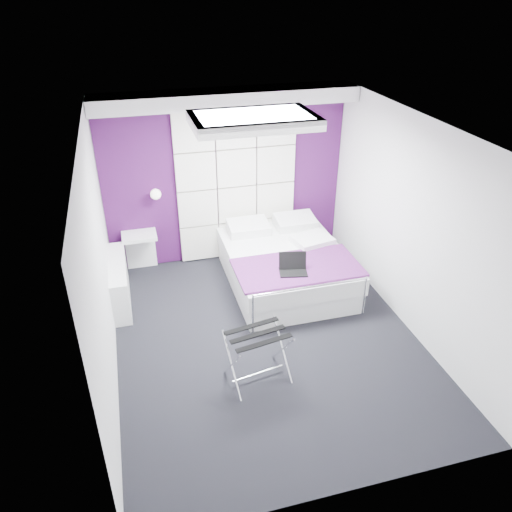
{
  "coord_description": "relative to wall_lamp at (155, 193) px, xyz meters",
  "views": [
    {
      "loc": [
        -1.4,
        -4.66,
        3.93
      ],
      "look_at": [
        -0.04,
        0.35,
        0.98
      ],
      "focal_mm": 35.0,
      "sensor_mm": 36.0,
      "label": 1
    }
  ],
  "objects": [
    {
      "name": "nightstand",
      "position": [
        -0.3,
        -0.04,
        -0.61
      ],
      "size": [
        0.5,
        0.39,
        0.06
      ],
      "primitive_type": "cube",
      "color": "white",
      "rests_on": "wall_back"
    },
    {
      "name": "ceiling",
      "position": [
        1.05,
        -2.06,
        1.38
      ],
      "size": [
        4.4,
        4.4,
        0.0
      ],
      "primitive_type": "plane",
      "rotation": [
        3.14,
        0.0,
        0.0
      ],
      "color": "white",
      "rests_on": "wall_back"
    },
    {
      "name": "radiator",
      "position": [
        -0.64,
        -0.76,
        -0.92
      ],
      "size": [
        0.22,
        1.2,
        0.6
      ],
      "primitive_type": "cube",
      "color": "white",
      "rests_on": "floor"
    },
    {
      "name": "bed",
      "position": [
        1.66,
        -0.92,
        -0.92
      ],
      "size": [
        1.65,
        1.99,
        0.7
      ],
      "color": "white",
      "rests_on": "floor"
    },
    {
      "name": "wall_right",
      "position": [
        2.85,
        -2.06,
        0.08
      ],
      "size": [
        0.0,
        4.4,
        4.4
      ],
      "primitive_type": "plane",
      "rotation": [
        1.57,
        0.0,
        -1.57
      ],
      "color": "white",
      "rests_on": "floor"
    },
    {
      "name": "luggage_rack",
      "position": [
        0.76,
        -2.71,
        -0.91
      ],
      "size": [
        0.63,
        0.47,
        0.62
      ],
      "rotation": [
        0.0,
        0.0,
        0.17
      ],
      "color": "silver",
      "rests_on": "floor"
    },
    {
      "name": "wall_back",
      "position": [
        1.05,
        0.14,
        0.08
      ],
      "size": [
        3.6,
        0.0,
        3.6
      ],
      "primitive_type": "plane",
      "rotation": [
        1.57,
        0.0,
        0.0
      ],
      "color": "white",
      "rests_on": "floor"
    },
    {
      "name": "soffit",
      "position": [
        1.05,
        -0.11,
        1.28
      ],
      "size": [
        3.58,
        0.5,
        0.2
      ],
      "primitive_type": "cube",
      "color": "white",
      "rests_on": "wall_back"
    },
    {
      "name": "laptop",
      "position": [
        1.55,
        -1.5,
        -0.6
      ],
      "size": [
        0.35,
        0.25,
        0.25
      ],
      "rotation": [
        0.0,
        0.0,
        -0.2
      ],
      "color": "black",
      "rests_on": "bed"
    },
    {
      "name": "floor",
      "position": [
        1.05,
        -2.06,
        -1.22
      ],
      "size": [
        4.4,
        4.4,
        0.0
      ],
      "primitive_type": "plane",
      "color": "black",
      "rests_on": "ground"
    },
    {
      "name": "skylight",
      "position": [
        1.05,
        -1.46,
        1.33
      ],
      "size": [
        1.36,
        0.86,
        0.12
      ],
      "primitive_type": null,
      "color": "white",
      "rests_on": "ceiling"
    },
    {
      "name": "wall_lamp",
      "position": [
        0.0,
        0.0,
        0.0
      ],
      "size": [
        0.15,
        0.15,
        0.15
      ],
      "primitive_type": "sphere",
      "color": "white",
      "rests_on": "wall_back"
    },
    {
      "name": "headboard",
      "position": [
        1.2,
        0.08,
        -0.05
      ],
      "size": [
        1.8,
        0.08,
        2.3
      ],
      "primitive_type": null,
      "color": "white",
      "rests_on": "wall_back"
    },
    {
      "name": "accent_wall",
      "position": [
        1.05,
        0.13,
        0.08
      ],
      "size": [
        3.58,
        0.02,
        2.58
      ],
      "primitive_type": "cube",
      "color": "#401046",
      "rests_on": "wall_back"
    },
    {
      "name": "wall_left",
      "position": [
        -0.75,
        -2.06,
        0.08
      ],
      "size": [
        0.0,
        4.4,
        4.4
      ],
      "primitive_type": "plane",
      "rotation": [
        1.57,
        0.0,
        1.57
      ],
      "color": "white",
      "rests_on": "floor"
    }
  ]
}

